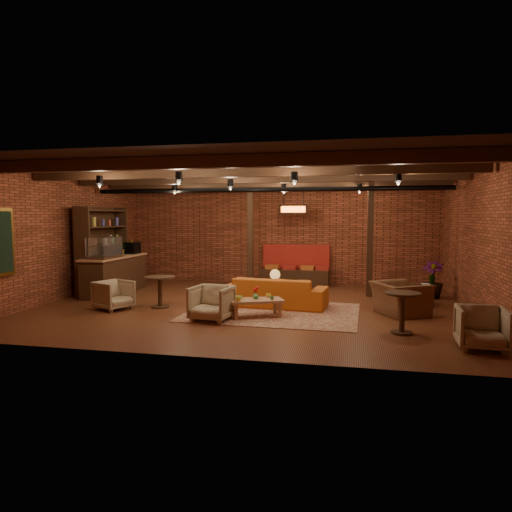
% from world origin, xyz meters
% --- Properties ---
extents(floor, '(10.00, 10.00, 0.00)m').
position_xyz_m(floor, '(0.00, 0.00, 0.00)').
color(floor, '#361A0D').
rests_on(floor, ground).
extents(ceiling, '(10.00, 8.00, 0.02)m').
position_xyz_m(ceiling, '(0.00, 0.00, 3.20)').
color(ceiling, black).
rests_on(ceiling, wall_back).
extents(wall_back, '(10.00, 0.02, 3.20)m').
position_xyz_m(wall_back, '(0.00, 4.00, 1.60)').
color(wall_back, brown).
rests_on(wall_back, ground).
extents(wall_front, '(10.00, 0.02, 3.20)m').
position_xyz_m(wall_front, '(0.00, -4.00, 1.60)').
color(wall_front, brown).
rests_on(wall_front, ground).
extents(wall_left, '(0.02, 8.00, 3.20)m').
position_xyz_m(wall_left, '(-5.00, 0.00, 1.60)').
color(wall_left, brown).
rests_on(wall_left, ground).
extents(wall_right, '(0.02, 8.00, 3.20)m').
position_xyz_m(wall_right, '(5.00, 0.00, 1.60)').
color(wall_right, brown).
rests_on(wall_right, ground).
extents(ceiling_beams, '(9.80, 6.40, 0.22)m').
position_xyz_m(ceiling_beams, '(0.00, 0.00, 3.08)').
color(ceiling_beams, black).
rests_on(ceiling_beams, ceiling).
extents(ceiling_pipe, '(9.60, 0.12, 0.12)m').
position_xyz_m(ceiling_pipe, '(0.00, 1.60, 2.85)').
color(ceiling_pipe, black).
rests_on(ceiling_pipe, ceiling).
extents(post_left, '(0.16, 0.16, 3.20)m').
position_xyz_m(post_left, '(-0.60, 2.60, 1.60)').
color(post_left, black).
rests_on(post_left, ground).
extents(post_right, '(0.16, 0.16, 3.20)m').
position_xyz_m(post_right, '(2.80, 2.00, 1.60)').
color(post_right, black).
rests_on(post_right, ground).
extents(service_counter, '(0.80, 2.50, 1.60)m').
position_xyz_m(service_counter, '(-4.10, 1.00, 0.80)').
color(service_counter, black).
rests_on(service_counter, ground).
extents(plant_counter, '(0.35, 0.39, 0.30)m').
position_xyz_m(plant_counter, '(-4.00, 1.20, 1.22)').
color(plant_counter, '#337F33').
rests_on(plant_counter, service_counter).
extents(shelving_hutch, '(0.52, 2.00, 2.40)m').
position_xyz_m(shelving_hutch, '(-4.50, 1.10, 1.20)').
color(shelving_hutch, black).
rests_on(shelving_hutch, ground).
extents(banquette, '(2.10, 0.70, 1.00)m').
position_xyz_m(banquette, '(0.60, 3.55, 0.50)').
color(banquette, '#AB251C').
rests_on(banquette, ground).
extents(service_sign, '(0.86, 0.06, 0.30)m').
position_xyz_m(service_sign, '(0.60, 3.10, 2.35)').
color(service_sign, orange).
rests_on(service_sign, ceiling).
extents(ceiling_spotlights, '(6.40, 4.40, 0.28)m').
position_xyz_m(ceiling_spotlights, '(0.00, 0.00, 2.86)').
color(ceiling_spotlights, black).
rests_on(ceiling_spotlights, ceiling).
extents(rug, '(3.83, 2.97, 0.01)m').
position_xyz_m(rug, '(0.63, -0.57, 0.01)').
color(rug, maroon).
rests_on(rug, floor).
extents(sofa, '(2.49, 1.17, 0.70)m').
position_xyz_m(sofa, '(0.57, 0.09, 0.35)').
color(sofa, '#BC571A').
rests_on(sofa, floor).
extents(coffee_table, '(1.25, 0.96, 0.64)m').
position_xyz_m(coffee_table, '(0.34, -1.11, 0.34)').
color(coffee_table, '#A6754D').
rests_on(coffee_table, floor).
extents(side_table_lamp, '(0.42, 0.42, 0.81)m').
position_xyz_m(side_table_lamp, '(0.45, 0.75, 0.62)').
color(side_table_lamp, black).
rests_on(side_table_lamp, floor).
extents(round_table_left, '(0.71, 0.71, 0.74)m').
position_xyz_m(round_table_left, '(-2.07, -0.56, 0.50)').
color(round_table_left, black).
rests_on(round_table_left, floor).
extents(armchair_a, '(0.91, 0.93, 0.74)m').
position_xyz_m(armchair_a, '(-3.02, -1.00, 0.37)').
color(armchair_a, beige).
rests_on(armchair_a, floor).
extents(armchair_b, '(0.86, 0.82, 0.80)m').
position_xyz_m(armchair_b, '(-0.48, -1.61, 0.40)').
color(armchair_b, beige).
rests_on(armchair_b, floor).
extents(armchair_right, '(1.13, 1.29, 0.95)m').
position_xyz_m(armchair_right, '(3.37, -0.24, 0.48)').
color(armchair_right, brown).
rests_on(armchair_right, floor).
extents(side_table_book, '(0.63, 0.63, 0.56)m').
position_xyz_m(side_table_book, '(3.95, 0.77, 0.50)').
color(side_table_book, black).
rests_on(side_table_book, floor).
extents(round_table_right, '(0.65, 0.65, 0.76)m').
position_xyz_m(round_table_right, '(3.25, -1.89, 0.51)').
color(round_table_right, black).
rests_on(round_table_right, floor).
extents(armchair_far, '(0.78, 0.74, 0.76)m').
position_xyz_m(armchair_far, '(4.40, -2.65, 0.38)').
color(armchair_far, beige).
rests_on(armchair_far, floor).
extents(plant_tall, '(2.14, 2.14, 2.93)m').
position_xyz_m(plant_tall, '(4.40, 2.02, 1.47)').
color(plant_tall, '#4C7F4C').
rests_on(plant_tall, floor).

